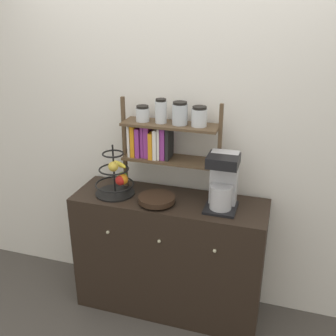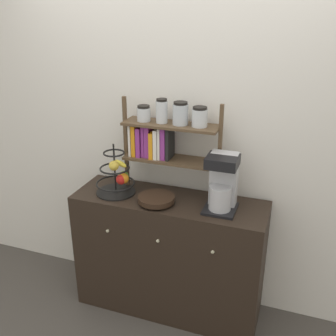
% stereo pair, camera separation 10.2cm
% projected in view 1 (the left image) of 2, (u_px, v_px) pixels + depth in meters
% --- Properties ---
extents(ground_plane, '(12.00, 12.00, 0.00)m').
position_uv_depth(ground_plane, '(160.00, 324.00, 2.88)').
color(ground_plane, '#47423D').
extents(wall_back, '(7.00, 0.05, 2.60)m').
position_uv_depth(wall_back, '(180.00, 136.00, 2.80)').
color(wall_back, silver).
rests_on(wall_back, ground_plane).
extents(sideboard, '(1.36, 0.45, 0.92)m').
position_uv_depth(sideboard, '(169.00, 255.00, 2.89)').
color(sideboard, black).
rests_on(sideboard, ground_plane).
extents(coffee_maker, '(0.21, 0.23, 0.38)m').
position_uv_depth(coffee_maker, '(223.00, 182.00, 2.54)').
color(coffee_maker, black).
rests_on(coffee_maker, sideboard).
extents(fruit_stand, '(0.28, 0.28, 0.37)m').
position_uv_depth(fruit_stand, '(117.00, 178.00, 2.76)').
color(fruit_stand, black).
rests_on(fruit_stand, sideboard).
extents(wooden_bowl, '(0.25, 0.25, 0.05)m').
position_uv_depth(wooden_bowl, '(157.00, 199.00, 2.65)').
color(wooden_bowl, black).
rests_on(wooden_bowl, sideboard).
extents(shelf_hutch, '(0.70, 0.20, 0.68)m').
position_uv_depth(shelf_hutch, '(163.00, 135.00, 2.67)').
color(shelf_hutch, brown).
rests_on(shelf_hutch, sideboard).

